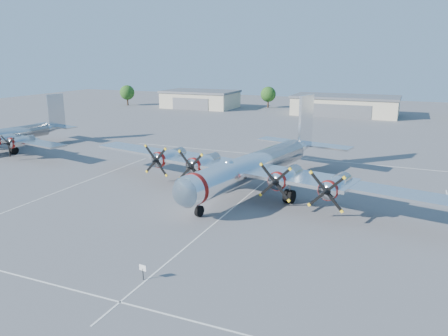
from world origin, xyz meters
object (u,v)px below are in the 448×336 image
at_px(tree_far_west, 127,93).
at_px(main_bomber_b29, 255,190).
at_px(info_placard, 143,269).
at_px(tree_west, 268,94).
at_px(hangar_center, 345,105).
at_px(hangar_west, 200,99).
at_px(bomber_west, 10,150).

bearing_deg(tree_far_west, main_bomber_b29, -45.82).
xyz_separation_m(tree_far_west, info_placard, (69.74, -96.75, -3.38)).
relative_size(tree_west, main_bomber_b29, 0.14).
relative_size(tree_west, info_placard, 5.53).
height_order(hangar_center, tree_far_west, tree_far_west).
xyz_separation_m(hangar_west, tree_west, (20.00, 8.04, 1.51)).
xyz_separation_m(main_bomber_b29, info_placard, (-0.33, -24.64, 0.85)).
distance_m(hangar_west, hangar_center, 45.00).
xyz_separation_m(hangar_west, hangar_center, (45.00, -0.00, -0.00)).
distance_m(hangar_center, tree_far_west, 70.13).
height_order(hangar_center, bomber_west, hangar_center).
distance_m(tree_far_west, bomber_west, 70.61).
bearing_deg(tree_west, main_bomber_b29, -73.40).
distance_m(hangar_center, main_bomber_b29, 76.12).
height_order(hangar_center, main_bomber_b29, hangar_center).
distance_m(hangar_west, main_bomber_b29, 88.47).
bearing_deg(tree_far_west, bomber_west, -71.73).
bearing_deg(info_placard, tree_west, 108.41).
height_order(tree_far_west, main_bomber_b29, tree_far_west).
xyz_separation_m(hangar_west, info_placard, (44.74, -100.72, -1.87)).
bearing_deg(info_placard, main_bomber_b29, 94.83).
bearing_deg(tree_west, info_placard, -77.18).
relative_size(tree_far_west, tree_west, 1.00).
bearing_deg(hangar_west, bomber_west, -92.35).
relative_size(tree_west, bomber_west, 0.19).
bearing_deg(main_bomber_b29, info_placard, -79.09).
bearing_deg(bomber_west, hangar_west, 98.88).
bearing_deg(hangar_west, tree_west, 21.89).
bearing_deg(tree_far_west, hangar_center, 3.24).
relative_size(main_bomber_b29, bomber_west, 1.41).
height_order(hangar_center, tree_west, tree_west).
distance_m(tree_west, info_placard, 111.58).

